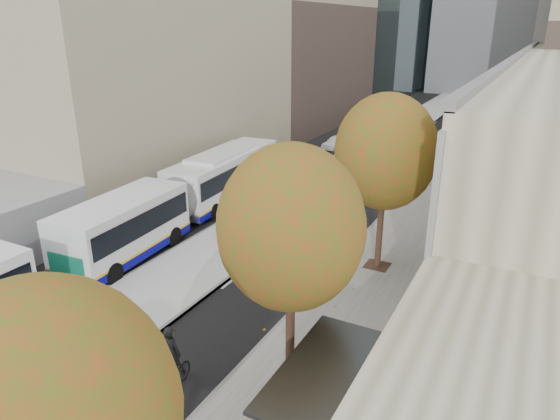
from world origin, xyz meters
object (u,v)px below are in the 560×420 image
Objects in this scene: bus_far at (189,193)px; cyclist at (172,368)px; distant_car at (336,142)px; bus_shelter at (328,385)px.

bus_far is 7.89× the size of cyclist.
bus_shelter is at bearing -58.13° from distant_car.
bus_far is 20.67m from distant_car.
bus_shelter is 1.25× the size of distant_car.
bus_far reaches higher than distant_car.
bus_far reaches higher than cyclist.
bus_far is 5.17× the size of distant_car.
bus_shelter reaches higher than distant_car.
bus_shelter is 17.82m from bus_far.
cyclist reaches higher than distant_car.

